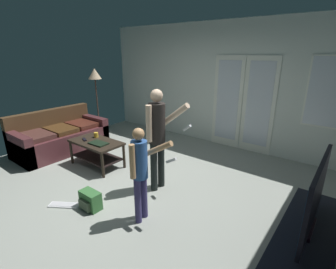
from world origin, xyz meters
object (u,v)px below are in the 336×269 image
at_px(person_adult, 158,132).
at_px(loose_keyboard, 65,205).
at_px(leather_couch, 60,137).
at_px(laptop_closed, 99,143).
at_px(coffee_table, 97,148).
at_px(flat_screen_tv, 315,197).
at_px(tv_stand, 304,249).
at_px(person_child, 141,167).
at_px(floor_lamp, 95,78).
at_px(cup_near_edge, 96,135).
at_px(tv_remote_black, 84,139).
at_px(backpack, 90,200).

height_order(person_adult, loose_keyboard, person_adult).
height_order(leather_couch, laptop_closed, leather_couch).
xyz_separation_m(coffee_table, person_adult, (1.44, 0.08, 0.59)).
bearing_deg(loose_keyboard, flat_screen_tv, 17.36).
xyz_separation_m(tv_stand, laptop_closed, (-3.41, 0.16, 0.28)).
bearing_deg(leather_couch, flat_screen_tv, -2.44).
bearing_deg(loose_keyboard, person_child, 23.17).
height_order(floor_lamp, laptop_closed, floor_lamp).
height_order(flat_screen_tv, cup_near_edge, flat_screen_tv).
distance_m(coffee_table, cup_near_edge, 0.30).
xyz_separation_m(coffee_table, cup_near_edge, (-0.18, 0.15, 0.18)).
distance_m(tv_stand, loose_keyboard, 3.01).
xyz_separation_m(person_child, tv_remote_black, (-2.01, 0.57, -0.24)).
bearing_deg(leather_couch, tv_remote_black, -4.15).
bearing_deg(laptop_closed, person_child, -22.66).
height_order(backpack, tv_remote_black, tv_remote_black).
xyz_separation_m(leather_couch, coffee_table, (1.26, 0.01, 0.05)).
bearing_deg(person_adult, loose_keyboard, -121.76).
distance_m(leather_couch, loose_keyboard, 2.27).
bearing_deg(tv_remote_black, loose_keyboard, -24.92).
relative_size(flat_screen_tv, cup_near_edge, 11.31).
relative_size(coffee_table, loose_keyboard, 2.30).
distance_m(laptop_closed, tv_remote_black, 0.39).
relative_size(backpack, loose_keyboard, 0.71).
bearing_deg(coffee_table, cup_near_edge, 141.37).
distance_m(person_child, laptop_closed, 1.75).
relative_size(flat_screen_tv, loose_keyboard, 2.45).
height_order(loose_keyboard, cup_near_edge, cup_near_edge).
distance_m(leather_couch, backpack, 2.49).
bearing_deg(leather_couch, tv_stand, -2.49).
bearing_deg(flat_screen_tv, tv_remote_black, 178.02).
xyz_separation_m(tv_stand, person_child, (-1.79, -0.43, 0.52)).
bearing_deg(cup_near_edge, floor_lamp, 141.42).
height_order(backpack, laptop_closed, laptop_closed).
height_order(tv_stand, person_adult, person_adult).
relative_size(person_adult, floor_lamp, 0.94).
xyz_separation_m(leather_couch, backpack, (2.31, -0.91, -0.18)).
distance_m(backpack, tv_remote_black, 1.57).
bearing_deg(floor_lamp, person_adult, -21.39).
distance_m(leather_couch, person_child, 3.14).
relative_size(loose_keyboard, laptop_closed, 1.29).
relative_size(loose_keyboard, cup_near_edge, 4.61).
bearing_deg(backpack, leather_couch, 158.51).
xyz_separation_m(tv_stand, person_adult, (-2.13, 0.30, 0.72)).
xyz_separation_m(coffee_table, loose_keyboard, (0.70, -1.12, -0.35)).
bearing_deg(person_adult, tv_stand, -8.05).
bearing_deg(coffee_table, leather_couch, -179.36).
height_order(flat_screen_tv, person_adult, person_adult).
distance_m(loose_keyboard, laptop_closed, 1.29).
xyz_separation_m(loose_keyboard, cup_near_edge, (-0.89, 1.26, 0.53)).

